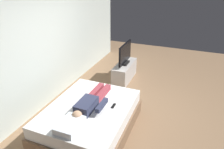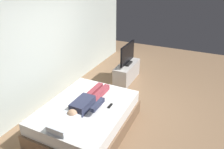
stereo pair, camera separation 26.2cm
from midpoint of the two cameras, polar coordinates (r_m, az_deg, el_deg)
ground_plane at (r=4.60m, az=1.70°, el=-10.81°), size 10.00×10.00×0.00m
back_wall at (r=5.14m, az=-16.49°, el=9.68°), size 6.40×0.10×2.80m
bed at (r=4.08m, az=-8.04°, el=-12.04°), size 1.94×1.54×0.54m
pillow at (r=3.45m, az=-13.84°, el=-13.67°), size 0.48×0.34×0.12m
person at (r=3.88m, az=-7.98°, el=-7.70°), size 1.26×0.46×0.18m
remote at (r=3.88m, az=-1.53°, el=-8.76°), size 0.15×0.04×0.02m
tv_stand at (r=5.88m, az=2.24°, el=0.80°), size 1.10×0.40×0.50m
tv at (r=5.67m, az=2.33°, el=5.69°), size 0.88×0.20×0.59m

